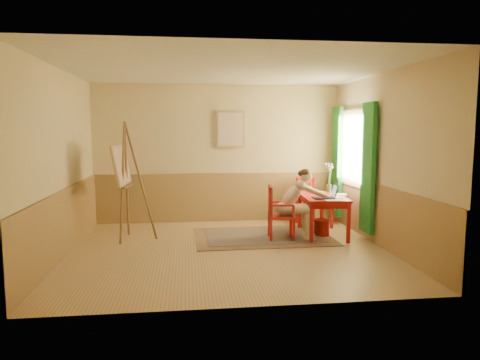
{
  "coord_description": "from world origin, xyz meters",
  "views": [
    {
      "loc": [
        -0.64,
        -6.72,
        1.9
      ],
      "look_at": [
        0.25,
        0.55,
        1.05
      ],
      "focal_mm": 32.81,
      "sensor_mm": 36.0,
      "label": 1
    }
  ],
  "objects": [
    {
      "name": "room",
      "position": [
        0.0,
        0.0,
        1.4
      ],
      "size": [
        5.04,
        4.54,
        2.84
      ],
      "color": "tan",
      "rests_on": "ground"
    },
    {
      "name": "rug",
      "position": [
        0.69,
        0.78,
        0.01
      ],
      "size": [
        2.42,
        1.63,
        0.02
      ],
      "color": "#8C7251",
      "rests_on": "room"
    },
    {
      "name": "chair_left",
      "position": [
        0.92,
        0.58,
        0.47
      ],
      "size": [
        0.47,
        0.45,
        0.94
      ],
      "color": "#B2211F",
      "rests_on": "room"
    },
    {
      "name": "figure",
      "position": [
        1.23,
        0.55,
        0.68
      ],
      "size": [
        0.93,
        0.44,
        1.23
      ],
      "color": "beige",
      "rests_on": "room"
    },
    {
      "name": "chair_back",
      "position": [
        1.78,
        1.74,
        0.47
      ],
      "size": [
        0.47,
        0.48,
        0.93
      ],
      "color": "#B2211F",
      "rests_on": "room"
    },
    {
      "name": "easel",
      "position": [
        -1.71,
        0.91,
        1.21
      ],
      "size": [
        0.71,
        0.91,
        2.04
      ],
      "color": "brown",
      "rests_on": "room"
    },
    {
      "name": "papers",
      "position": [
        1.91,
        0.75,
        0.72
      ],
      "size": [
        0.64,
        1.19,
        0.0
      ],
      "color": "white",
      "rests_on": "table"
    },
    {
      "name": "table",
      "position": [
        1.77,
        0.76,
        0.63
      ],
      "size": [
        0.81,
        1.25,
        0.72
      ],
      "color": "#B2211F",
      "rests_on": "room"
    },
    {
      "name": "laptop",
      "position": [
        1.74,
        0.47,
        0.77
      ],
      "size": [
        0.42,
        0.27,
        0.25
      ],
      "color": "#1E2338",
      "rests_on": "table"
    },
    {
      "name": "wainscot",
      "position": [
        0.0,
        0.8,
        0.5
      ],
      "size": [
        5.0,
        4.5,
        1.0
      ],
      "color": "olive",
      "rests_on": "room"
    },
    {
      "name": "window",
      "position": [
        2.42,
        1.1,
        1.35
      ],
      "size": [
        0.12,
        2.01,
        2.2
      ],
      "color": "white",
      "rests_on": "room"
    },
    {
      "name": "wastebasket",
      "position": [
        1.74,
        0.73,
        0.15
      ],
      "size": [
        0.33,
        0.33,
        0.29
      ],
      "primitive_type": "cylinder",
      "rotation": [
        0.0,
        0.0,
        -0.27
      ],
      "color": "#AE1D17",
      "rests_on": "room"
    },
    {
      "name": "vase",
      "position": [
        2.04,
        1.25,
        0.97
      ],
      "size": [
        0.18,
        0.27,
        0.55
      ],
      "color": "#3F724C",
      "rests_on": "table"
    },
    {
      "name": "wall_portrait",
      "position": [
        0.25,
        2.2,
        1.9
      ],
      "size": [
        0.6,
        0.05,
        0.76
      ],
      "color": "tan",
      "rests_on": "room"
    }
  ]
}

